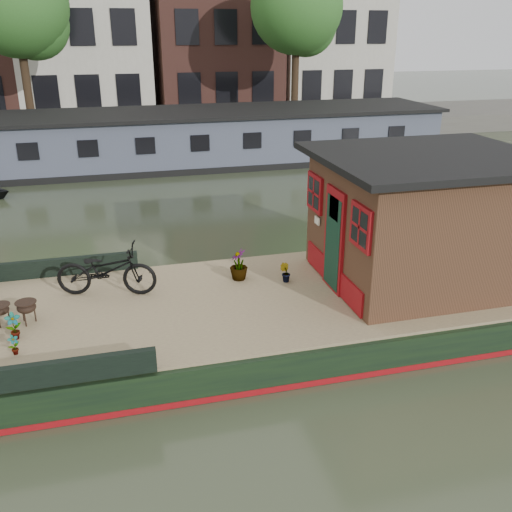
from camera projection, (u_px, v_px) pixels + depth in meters
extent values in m
plane|color=#29311F|center=(309.00, 322.00, 10.76)|extent=(120.00, 120.00, 0.00)
cube|color=black|center=(310.00, 307.00, 10.65)|extent=(12.00, 4.00, 0.60)
cube|color=maroon|center=(309.00, 319.00, 10.74)|extent=(12.02, 4.02, 0.10)
cube|color=#98875E|center=(310.00, 292.00, 10.53)|extent=(11.80, 3.80, 0.05)
cube|color=black|center=(59.00, 267.00, 11.10)|extent=(3.00, 0.12, 0.35)
cube|color=black|center=(44.00, 374.00, 7.66)|extent=(3.00, 0.12, 0.35)
cube|color=#331F13|center=(424.00, 222.00, 10.61)|extent=(3.50, 3.00, 2.30)
cube|color=black|center=(431.00, 157.00, 10.16)|extent=(4.00, 3.50, 0.12)
cube|color=maroon|center=(334.00, 240.00, 10.26)|extent=(0.06, 0.80, 1.90)
cube|color=black|center=(333.00, 243.00, 10.28)|extent=(0.04, 0.64, 1.70)
cube|color=maroon|center=(361.00, 227.00, 9.10)|extent=(0.06, 0.72, 0.72)
cube|color=maroon|center=(315.00, 193.00, 10.98)|extent=(0.06, 0.72, 0.72)
imported|color=black|center=(106.00, 270.00, 10.21)|extent=(1.89, 1.05, 0.94)
imported|color=#985B2B|center=(14.00, 326.00, 8.80)|extent=(0.27, 0.22, 0.45)
imported|color=brown|center=(285.00, 273.00, 10.82)|extent=(0.26, 0.26, 0.37)
imported|color=brown|center=(239.00, 264.00, 10.88)|extent=(0.38, 0.38, 0.61)
imported|color=#963D2B|center=(14.00, 345.00, 8.40)|extent=(0.20, 0.20, 0.32)
cube|color=#424758|center=(192.00, 139.00, 22.95)|extent=(20.00, 4.00, 2.00)
cube|color=black|center=(191.00, 112.00, 22.56)|extent=(20.40, 4.40, 0.12)
cube|color=black|center=(193.00, 161.00, 23.27)|extent=(20.00, 4.05, 0.24)
cube|color=#47443F|center=(173.00, 127.00, 28.98)|extent=(60.00, 6.00, 0.90)
cylinder|color=#332316|center=(27.00, 83.00, 25.18)|extent=(0.36, 0.36, 4.00)
sphere|color=#29541C|center=(15.00, 4.00, 23.99)|extent=(4.40, 4.40, 4.40)
sphere|color=#29541C|center=(34.00, 24.00, 24.70)|extent=(3.00, 3.00, 3.00)
cylinder|color=#332316|center=(295.00, 77.00, 28.15)|extent=(0.36, 0.36, 4.00)
sphere|color=#29541C|center=(297.00, 6.00, 26.96)|extent=(4.40, 4.40, 4.40)
sphere|color=#29541C|center=(306.00, 25.00, 27.67)|extent=(3.00, 3.00, 3.00)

